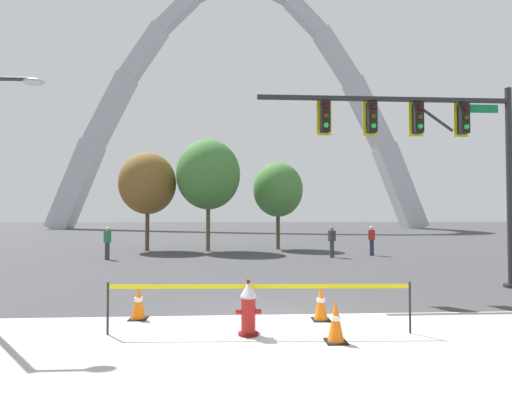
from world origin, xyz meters
TOP-DOWN VIEW (x-y plane):
  - ground_plane at (0.00, 0.00)m, footprint 240.00×240.00m
  - fire_hydrant at (-0.64, -0.93)m, footprint 0.46×0.48m
  - caution_tape_barrier at (-0.44, -0.89)m, footprint 5.49×0.25m
  - traffic_cone_by_hydrant at (0.82, -1.40)m, footprint 0.36×0.36m
  - traffic_cone_mid_sidewalk at (-2.87, 0.21)m, footprint 0.36×0.36m
  - traffic_cone_curb_edge at (0.87, -0.06)m, footprint 0.36×0.36m
  - traffic_signal_gantry at (4.96, 3.14)m, footprint 7.82×0.44m
  - monument_arch at (0.00, 54.50)m, footprint 62.04×3.32m
  - tree_far_left at (-6.28, 15.59)m, footprint 3.44×3.44m
  - tree_left_mid at (-2.56, 15.21)m, footprint 3.87×3.87m
  - tree_center_left at (1.81, 16.28)m, footprint 3.18×3.18m
  - pedestrian_walking_left at (4.04, 11.36)m, footprint 0.39×0.32m
  - pedestrian_standing_center at (-7.14, 11.02)m, footprint 0.39×0.37m
  - pedestrian_walking_right at (6.40, 12.16)m, footprint 0.39×0.31m

SIDE VIEW (x-z plane):
  - ground_plane at x=0.00m, z-range 0.00..0.00m
  - traffic_cone_by_hydrant at x=0.82m, z-range -0.01..0.72m
  - traffic_cone_mid_sidewalk at x=-2.87m, z-range -0.01..0.72m
  - traffic_cone_curb_edge at x=0.87m, z-range -0.01..0.72m
  - fire_hydrant at x=-0.64m, z-range -0.03..0.96m
  - caution_tape_barrier at x=-0.44m, z-range 0.18..1.12m
  - pedestrian_walking_left at x=4.04m, z-range 0.02..1.61m
  - pedestrian_standing_center at x=-7.14m, z-range 0.02..1.61m
  - pedestrian_walking_right at x=6.40m, z-range 0.02..1.61m
  - tree_center_left at x=1.81m, z-range 1.02..6.58m
  - tree_far_left at x=-6.28m, z-range 1.11..7.12m
  - traffic_signal_gantry at x=4.96m, z-range 1.40..7.40m
  - tree_left_mid at x=-2.56m, z-range 1.25..8.02m
  - monument_arch at x=0.00m, z-range -2.38..40.57m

